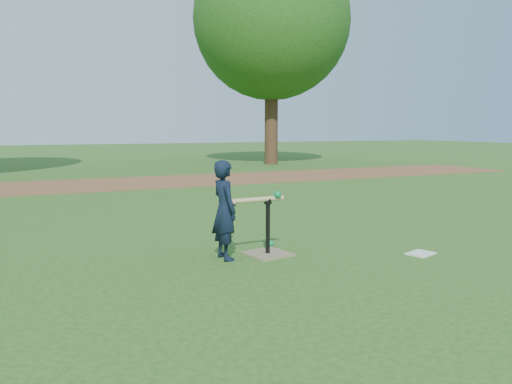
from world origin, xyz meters
name	(u,v)px	position (x,y,z in m)	size (l,w,h in m)	color
ground	(235,251)	(0.00, 0.00, 0.00)	(80.00, 80.00, 0.00)	#285116
dirt_strip	(118,184)	(0.00, 7.50, 0.01)	(24.00, 3.00, 0.01)	brown
child	(225,210)	(-0.23, -0.26, 0.52)	(0.38, 0.25, 1.03)	black
wiffle_ball_ground	(271,244)	(0.44, -0.01, 0.04)	(0.08, 0.08, 0.08)	#0B8245
clipboard	(421,253)	(1.77, -0.98, 0.01)	(0.30, 0.23, 0.01)	silver
batting_tee	(268,245)	(0.25, -0.31, 0.11)	(0.50, 0.50, 0.61)	#807351
swing_action	(260,199)	(0.14, -0.33, 0.62)	(0.63, 0.12, 0.12)	tan
tree_right	(272,21)	(6.50, 12.00, 5.29)	(5.80, 5.80, 8.21)	#382316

